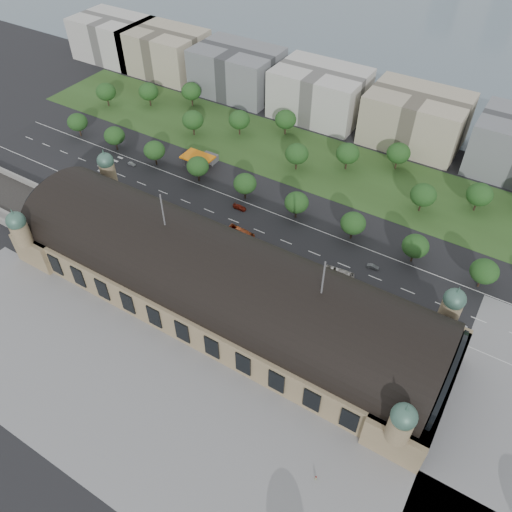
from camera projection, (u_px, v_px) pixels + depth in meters
The scene contains 49 objects.
ground at pixel (221, 303), 168.17m from camera, with size 900.00×900.00×0.00m, color black.
station at pixel (219, 282), 161.02m from camera, with size 150.00×48.40×44.30m.
track_cutting at pixel (0, 200), 207.71m from camera, with size 70.00×24.00×3.10m.
plaza_south at pixel (161, 421), 137.46m from camera, with size 190.00×48.00×0.12m, color gray.
road_slab at pixel (234, 221), 198.96m from camera, with size 260.00×26.00×0.10m, color black.
grass_belt at pixel (308, 159), 230.76m from camera, with size 300.00×45.00×0.10m, color #2B481D.
petrol_station at pixel (204, 158), 226.38m from camera, with size 14.00×13.00×5.05m.
lake at pixel (461, 28), 350.65m from camera, with size 700.00×320.00×0.08m, color slate.
office_0 at pixel (114, 38), 305.23m from camera, with size 45.00×32.00×24.00m, color beige.
office_1 at pixel (165, 52), 290.18m from camera, with size 45.00×32.00×24.00m, color #BAAD92.
office_2 at pixel (237, 71), 271.37m from camera, with size 45.00×32.00×24.00m, color gray.
office_3 at pixel (320, 93), 252.56m from camera, with size 45.00×32.00×24.00m, color beige.
office_4 at pixel (415, 119), 233.74m from camera, with size 45.00×32.00×24.00m, color #BAAD92.
tree_row_0 at pixel (77, 122), 240.61m from camera, with size 9.60×9.60×11.52m.
tree_row_1 at pixel (114, 136), 231.58m from camera, with size 9.60×9.60×11.52m.
tree_row_2 at pixel (154, 150), 222.55m from camera, with size 9.60×9.60×11.52m.
tree_row_3 at pixel (198, 166), 213.52m from camera, with size 9.60×9.60×11.52m.
tree_row_4 at pixel (245, 184), 204.49m from camera, with size 9.60×9.60×11.52m.
tree_row_5 at pixel (297, 202), 195.46m from camera, with size 9.60×9.60×11.52m.
tree_row_6 at pixel (353, 223), 186.43m from camera, with size 9.60×9.60×11.52m.
tree_row_7 at pixel (415, 246), 177.40m from camera, with size 9.60×9.60×11.52m.
tree_row_8 at pixel (484, 271), 168.37m from camera, with size 9.60×9.60×11.52m.
tree_belt_0 at pixel (106, 92), 262.31m from camera, with size 10.40×10.40×12.48m.
tree_belt_1 at pixel (149, 92), 262.51m from camera, with size 10.40×10.40×12.48m.
tree_belt_2 at pixel (191, 91), 262.71m from camera, with size 10.40×10.40×12.48m.
tree_belt_3 at pixel (193, 120), 240.86m from camera, with size 10.40×10.40×12.48m.
tree_belt_4 at pixel (239, 120), 241.06m from camera, with size 10.40×10.40×12.48m.
tree_belt_5 at pixel (286, 119), 241.26m from camera, with size 10.40×10.40×12.48m.
tree_belt_6 at pixel (297, 154), 219.42m from camera, with size 10.40×10.40×12.48m.
tree_belt_7 at pixel (348, 153), 219.62m from camera, with size 10.40×10.40×12.48m.
tree_belt_8 at pixel (399, 153), 219.82m from camera, with size 10.40×10.40×12.48m.
tree_belt_9 at pixel (423, 195), 197.97m from camera, with size 10.40×10.40×12.48m.
tree_belt_10 at pixel (480, 194), 198.17m from camera, with size 10.40×10.40×12.48m.
traffic_car_1 at pixel (132, 164), 226.88m from camera, with size 1.34×3.85×1.27m, color gray.
traffic_car_3 at pixel (240, 207), 203.84m from camera, with size 2.32×5.70×1.65m, color maroon.
traffic_car_4 at pixel (306, 266), 179.55m from camera, with size 1.63×4.04×1.38m, color #171C42.
traffic_car_5 at pixel (373, 267), 179.45m from camera, with size 1.50×4.31×1.42m, color #53565A.
traffic_car_6 at pixel (458, 326), 159.91m from camera, with size 2.64×5.72×1.59m, color white.
parked_car_0 at pixel (129, 209), 203.11m from camera, with size 1.54×4.42×1.46m, color black.
parked_car_1 at pixel (141, 209), 203.09m from camera, with size 2.38×5.17×1.44m, color maroon.
parked_car_2 at pixel (133, 209), 203.02m from camera, with size 1.99×4.89×1.42m, color #1C1844.
parked_car_3 at pixel (150, 214), 201.10m from camera, with size 1.68×4.18×1.42m, color #4F5256.
parked_car_4 at pixel (141, 215), 200.63m from camera, with size 1.39×3.98×1.31m, color silver.
parked_car_5 at pixel (198, 239), 189.97m from camera, with size 2.50×5.42×1.51m, color #9A9EA3.
parked_car_6 at pixel (167, 226), 195.55m from camera, with size 2.00×4.92×1.43m, color black.
bus_west at pixel (241, 233), 191.35m from camera, with size 2.64×11.26×3.14m, color #B7461D.
bus_mid at pixel (315, 274), 175.29m from camera, with size 3.05×13.04×3.63m, color beige.
bus_east at pixel (339, 273), 175.95m from camera, with size 2.50×10.69×2.98m, color silver.
pedestrian_0 at pixel (316, 478), 125.46m from camera, with size 0.79×0.45×1.62m, color gray.
Camera 1 is at (67.62, -87.47, 128.23)m, focal length 35.00 mm.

